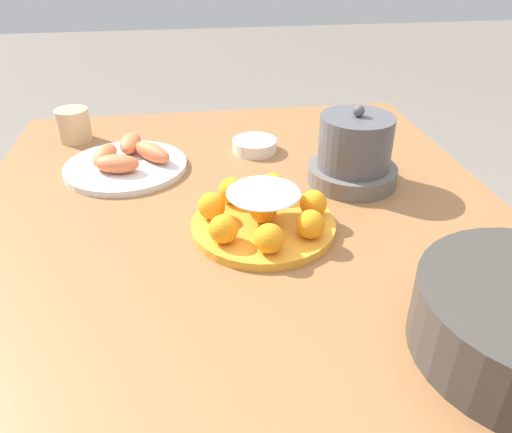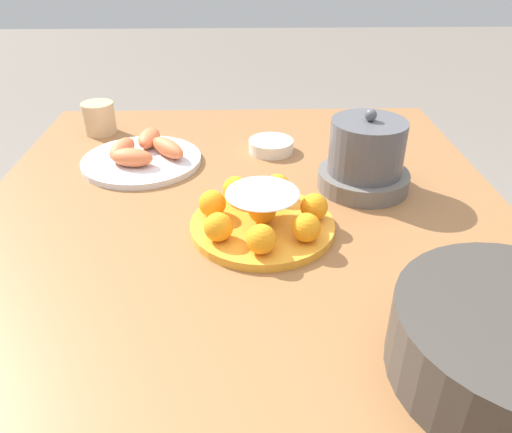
{
  "view_description": "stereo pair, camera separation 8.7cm",
  "coord_description": "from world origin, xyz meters",
  "px_view_note": "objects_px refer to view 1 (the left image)",
  "views": [
    {
      "loc": [
        0.72,
        -0.09,
        1.22
      ],
      "look_at": [
        -0.02,
        0.02,
        0.77
      ],
      "focal_mm": 35.0,
      "sensor_mm": 36.0,
      "label": 1
    },
    {
      "loc": [
        0.73,
        -0.0,
        1.22
      ],
      "look_at": [
        -0.02,
        0.02,
        0.77
      ],
      "focal_mm": 35.0,
      "sensor_mm": 36.0,
      "label": 2
    }
  ],
  "objects_px": {
    "dining_table": "(249,280)",
    "seafood_platter": "(126,161)",
    "sauce_bowl": "(255,145)",
    "cup_near": "(73,125)",
    "cake_plate": "(263,215)",
    "warming_pot": "(354,153)"
  },
  "relations": [
    {
      "from": "cup_near",
      "to": "dining_table",
      "type": "bearing_deg",
      "value": 35.34
    },
    {
      "from": "seafood_platter",
      "to": "warming_pot",
      "type": "xyz_separation_m",
      "value": [
        0.14,
        0.48,
        0.05
      ]
    },
    {
      "from": "cup_near",
      "to": "warming_pot",
      "type": "distance_m",
      "value": 0.71
    },
    {
      "from": "dining_table",
      "to": "seafood_platter",
      "type": "distance_m",
      "value": 0.42
    },
    {
      "from": "sauce_bowl",
      "to": "seafood_platter",
      "type": "height_order",
      "value": "seafood_platter"
    },
    {
      "from": "seafood_platter",
      "to": "warming_pot",
      "type": "relative_size",
      "value": 1.44
    },
    {
      "from": "seafood_platter",
      "to": "cake_plate",
      "type": "bearing_deg",
      "value": 41.73
    },
    {
      "from": "sauce_bowl",
      "to": "cup_near",
      "type": "height_order",
      "value": "cup_near"
    },
    {
      "from": "dining_table",
      "to": "cup_near",
      "type": "height_order",
      "value": "cup_near"
    },
    {
      "from": "cake_plate",
      "to": "seafood_platter",
      "type": "height_order",
      "value": "cake_plate"
    },
    {
      "from": "sauce_bowl",
      "to": "cake_plate",
      "type": "bearing_deg",
      "value": -5.8
    },
    {
      "from": "cup_near",
      "to": "sauce_bowl",
      "type": "bearing_deg",
      "value": 72.98
    },
    {
      "from": "cake_plate",
      "to": "warming_pot",
      "type": "relative_size",
      "value": 1.39
    },
    {
      "from": "dining_table",
      "to": "seafood_platter",
      "type": "bearing_deg",
      "value": -145.36
    },
    {
      "from": "cake_plate",
      "to": "seafood_platter",
      "type": "distance_m",
      "value": 0.4
    },
    {
      "from": "dining_table",
      "to": "sauce_bowl",
      "type": "distance_m",
      "value": 0.41
    },
    {
      "from": "warming_pot",
      "to": "seafood_platter",
      "type": "bearing_deg",
      "value": -105.86
    },
    {
      "from": "sauce_bowl",
      "to": "seafood_platter",
      "type": "distance_m",
      "value": 0.31
    },
    {
      "from": "sauce_bowl",
      "to": "cup_near",
      "type": "xyz_separation_m",
      "value": [
        -0.14,
        -0.44,
        0.02
      ]
    },
    {
      "from": "seafood_platter",
      "to": "cup_near",
      "type": "bearing_deg",
      "value": -143.47
    },
    {
      "from": "sauce_bowl",
      "to": "warming_pot",
      "type": "distance_m",
      "value": 0.27
    },
    {
      "from": "sauce_bowl",
      "to": "cup_near",
      "type": "distance_m",
      "value": 0.46
    }
  ]
}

